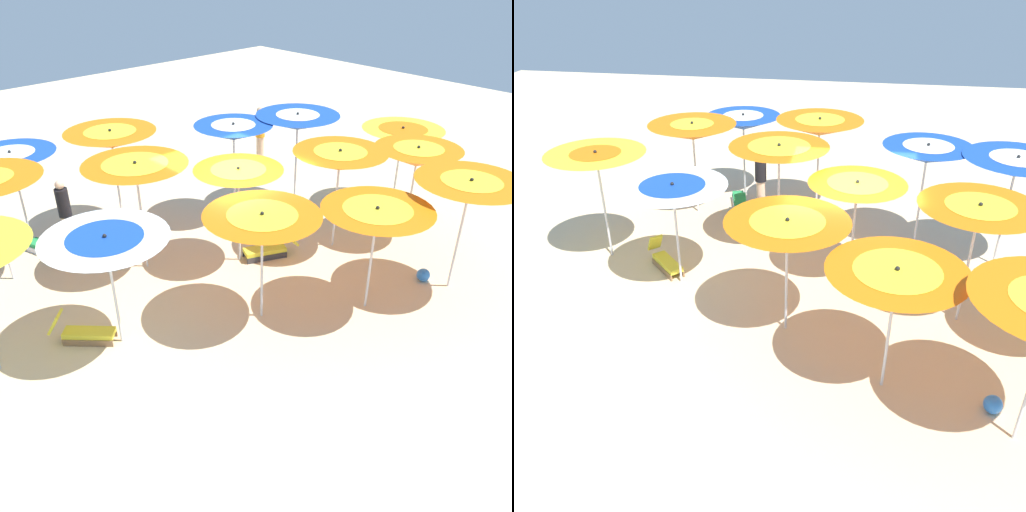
% 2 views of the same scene
% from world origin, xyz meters
% --- Properties ---
extents(ground, '(39.00, 39.00, 0.04)m').
position_xyz_m(ground, '(0.00, 0.00, -0.02)').
color(ground, beige).
extents(beach_umbrella_1, '(2.15, 2.15, 2.26)m').
position_xyz_m(beach_umbrella_1, '(3.41, 0.66, 1.99)').
color(beach_umbrella_1, silver).
rests_on(beach_umbrella_1, ground).
extents(beach_umbrella_2, '(2.15, 2.15, 2.28)m').
position_xyz_m(beach_umbrella_2, '(1.01, 1.88, 2.04)').
color(beach_umbrella_2, silver).
rests_on(beach_umbrella_2, ground).
extents(beach_umbrella_3, '(2.09, 2.09, 2.24)m').
position_xyz_m(beach_umbrella_3, '(-0.74, 3.09, 1.97)').
color(beach_umbrella_3, silver).
rests_on(beach_umbrella_3, ground).
extents(beach_umbrella_4, '(2.15, 2.15, 2.48)m').
position_xyz_m(beach_umbrella_4, '(-2.61, 3.89, 2.23)').
color(beach_umbrella_4, silver).
rests_on(beach_umbrella_4, ground).
extents(beach_umbrella_6, '(2.18, 2.18, 2.52)m').
position_xyz_m(beach_umbrella_6, '(1.63, -1.20, 2.30)').
color(beach_umbrella_6, silver).
rests_on(beach_umbrella_6, ground).
extents(beach_umbrella_7, '(1.92, 1.92, 2.29)m').
position_xyz_m(beach_umbrella_7, '(-0.09, 0.02, 2.08)').
color(beach_umbrella_7, silver).
rests_on(beach_umbrella_7, ground).
extents(beach_umbrella_8, '(2.11, 2.11, 2.43)m').
position_xyz_m(beach_umbrella_8, '(-2.17, 1.07, 2.16)').
color(beach_umbrella_8, silver).
rests_on(beach_umbrella_8, ground).
extents(beach_umbrella_9, '(2.02, 2.02, 2.32)m').
position_xyz_m(beach_umbrella_9, '(-3.90, 1.97, 2.04)').
color(beach_umbrella_9, silver).
rests_on(beach_umbrella_9, ground).
extents(beach_umbrella_10, '(2.01, 2.01, 2.33)m').
position_xyz_m(beach_umbrella_10, '(3.05, -4.14, 2.08)').
color(beach_umbrella_10, silver).
rests_on(beach_umbrella_10, ground).
extents(beach_umbrella_11, '(2.17, 2.17, 2.53)m').
position_xyz_m(beach_umbrella_11, '(0.94, -3.37, 2.27)').
color(beach_umbrella_11, silver).
rests_on(beach_umbrella_11, ground).
extents(beach_umbrella_12, '(1.96, 1.96, 2.52)m').
position_xyz_m(beach_umbrella_12, '(-1.54, -1.77, 2.27)').
color(beach_umbrella_12, silver).
rests_on(beach_umbrella_12, ground).
extents(beach_umbrella_13, '(2.18, 2.18, 2.55)m').
position_xyz_m(beach_umbrella_13, '(-3.24, -1.20, 2.29)').
color(beach_umbrella_13, silver).
rests_on(beach_umbrella_13, ground).
extents(beach_umbrella_14, '(2.13, 2.13, 2.20)m').
position_xyz_m(beach_umbrella_14, '(-5.18, 0.73, 1.98)').
color(beach_umbrella_14, silver).
rests_on(beach_umbrella_14, ground).
extents(lounger_0, '(1.32, 0.87, 0.55)m').
position_xyz_m(lounger_0, '(-0.67, 0.37, 0.20)').
color(lounger_0, '#333338').
rests_on(lounger_0, ground).
extents(lounger_1, '(1.06, 1.06, 0.64)m').
position_xyz_m(lounger_1, '(3.90, 0.20, 0.20)').
color(lounger_1, olive).
rests_on(lounger_1, ground).
extents(lounger_2, '(0.65, 1.21, 0.54)m').
position_xyz_m(lounger_2, '(3.03, -3.29, 0.20)').
color(lounger_2, silver).
rests_on(lounger_2, ground).
extents(beachgoer_0, '(0.30, 0.30, 1.79)m').
position_xyz_m(beachgoer_0, '(-4.73, -4.15, 0.95)').
color(beachgoer_0, '#D8A87F').
rests_on(beachgoer_0, ground).
extents(beachgoer_1, '(0.30, 0.30, 1.69)m').
position_xyz_m(beachgoer_1, '(2.43, -3.28, 0.88)').
color(beachgoer_1, beige).
rests_on(beachgoer_1, ground).
extents(beach_ball, '(0.29, 0.29, 0.29)m').
position_xyz_m(beach_ball, '(-2.39, 3.40, 0.14)').
color(beach_ball, '#337FE5').
rests_on(beach_ball, ground).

